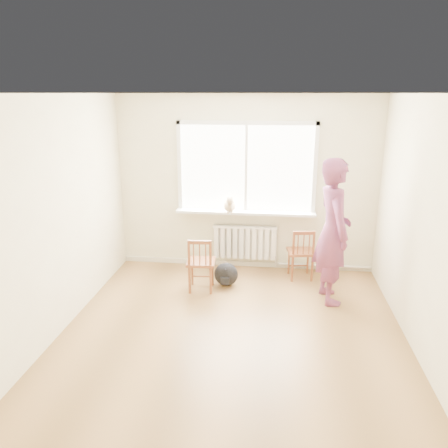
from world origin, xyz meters
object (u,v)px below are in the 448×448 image
(chair_left, at_px, (201,264))
(chair_right, at_px, (301,254))
(person, at_px, (333,232))
(cat, at_px, (230,205))
(backpack, at_px, (226,274))

(chair_left, distance_m, chair_right, 1.54)
(person, bearing_deg, cat, 47.91)
(chair_right, bearing_deg, cat, -20.08)
(chair_left, xyz_separation_m, person, (1.77, -0.06, 0.57))
(chair_right, relative_size, cat, 1.88)
(chair_right, height_order, cat, cat)
(chair_right, bearing_deg, backpack, 10.22)
(chair_right, distance_m, cat, 1.31)
(chair_left, bearing_deg, chair_right, -161.09)
(cat, xyz_separation_m, backpack, (0.01, -0.60, -0.89))
(cat, bearing_deg, person, -38.53)
(person, bearing_deg, chair_left, 76.91)
(chair_left, xyz_separation_m, cat, (0.32, 0.81, 0.67))
(chair_right, height_order, backpack, chair_right)
(chair_left, height_order, backpack, chair_left)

